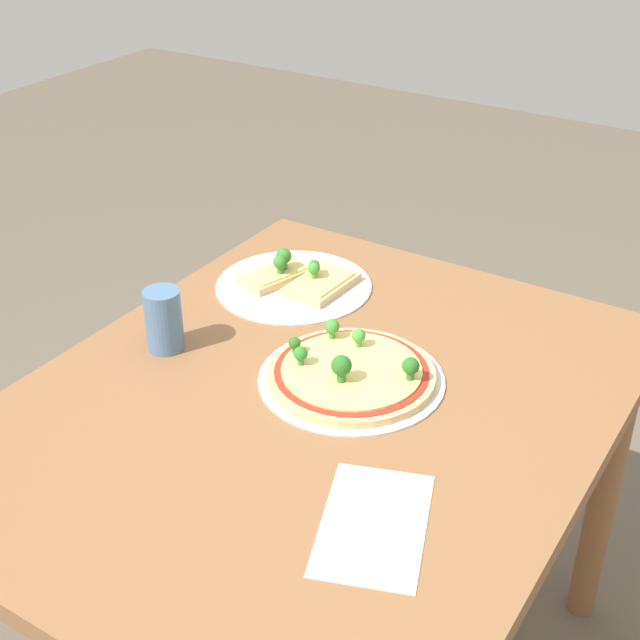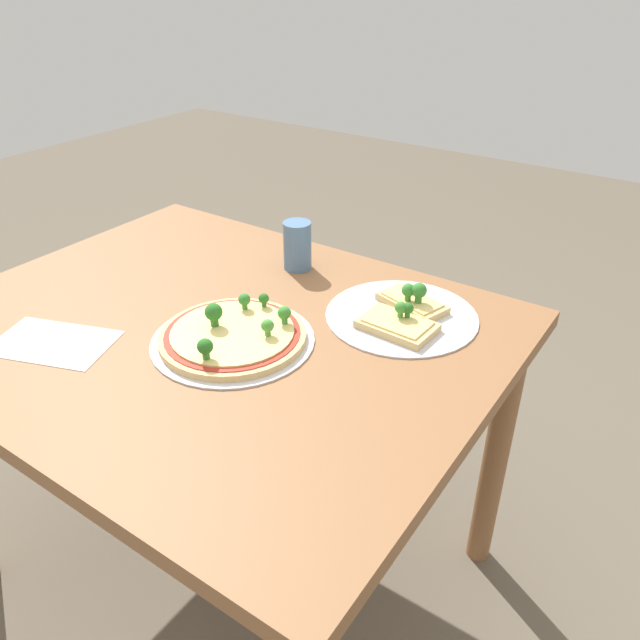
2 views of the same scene
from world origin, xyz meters
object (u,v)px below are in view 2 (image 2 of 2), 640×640
Objects in this scene: dining_table at (216,363)px; drinking_cup at (297,246)px; pizza_tray_slice at (404,314)px; pizza_tray_whole at (233,335)px.

dining_table is 9.89× the size of drinking_cup.
pizza_tray_slice is 2.74× the size of drinking_cup.
pizza_tray_slice is at bearing -142.63° from dining_table.
drinking_cup reaches higher than pizza_tray_whole.
drinking_cup is (0.01, -0.31, 0.16)m from dining_table.
drinking_cup reaches higher than dining_table.
dining_table is 0.41m from pizza_tray_slice.
pizza_tray_whole is at bearing 48.55° from pizza_tray_slice.
pizza_tray_slice is 0.33m from drinking_cup.
pizza_tray_whole is 1.01× the size of pizza_tray_slice.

